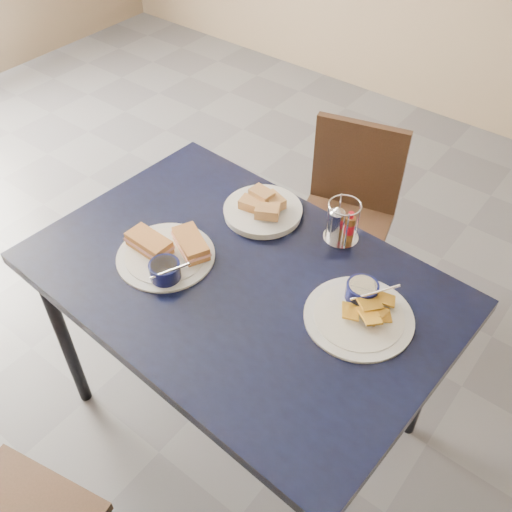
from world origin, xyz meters
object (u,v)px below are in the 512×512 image
Objects in this scene: dining_table at (240,292)px; plantain_plate at (361,308)px; chair_far at (352,206)px; sandwich_plate at (168,253)px; bread_basket at (263,209)px; condiment_caddy at (341,223)px.

plantain_plate is (0.35, 0.10, 0.08)m from dining_table.
sandwich_plate is at bearing -99.06° from chair_far.
bread_basket is 0.26m from condiment_caddy.
dining_table is at bearing -113.14° from condiment_caddy.
bread_basket is at bearing -166.87° from condiment_caddy.
dining_table is 5.02× the size of bread_basket.
dining_table is 0.30m from bread_basket.
sandwich_plate is at bearing -131.61° from condiment_caddy.
chair_far is 0.64m from condiment_caddy.
sandwich_plate is at bearing -161.09° from dining_table.
bread_basket reaches higher than dining_table.
dining_table is 4.23× the size of plantain_plate.
chair_far is at bearing 95.07° from dining_table.
plantain_plate is at bearing -47.53° from condiment_caddy.
dining_table is 1.60× the size of chair_far.
condiment_caddy is at bearing 48.39° from sandwich_plate.
chair_far is at bearing 85.44° from bread_basket.
chair_far is 0.96m from sandwich_plate.
condiment_caddy is at bearing 66.86° from dining_table.
sandwich_plate and plantain_plate have the same top height.
sandwich_plate reaches higher than bread_basket.
bread_basket reaches higher than chair_far.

